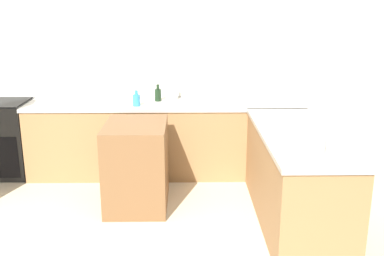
{
  "coord_description": "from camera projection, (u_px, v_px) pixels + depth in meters",
  "views": [
    {
      "loc": [
        0.25,
        -3.13,
        2.04
      ],
      "look_at": [
        0.31,
        0.8,
        0.93
      ],
      "focal_mm": 42.0,
      "sensor_mm": 36.0,
      "label": 1
    }
  ],
  "objects": [
    {
      "name": "counter_peninsula",
      "position": [
        295.0,
        177.0,
        4.23
      ],
      "size": [
        0.69,
        1.92,
        0.88
      ],
      "color": "olive",
      "rests_on": "ground_plane"
    },
    {
      "name": "wall_back",
      "position": [
        165.0,
        59.0,
        5.53
      ],
      "size": [
        8.0,
        0.06,
        2.7
      ],
      "color": "silver",
      "rests_on": "ground_plane"
    },
    {
      "name": "counter_back",
      "position": [
        165.0,
        138.0,
        5.44
      ],
      "size": [
        3.25,
        0.68,
        0.88
      ],
      "color": "olive",
      "rests_on": "ground_plane"
    },
    {
      "name": "wine_bottle_dark",
      "position": [
        158.0,
        94.0,
        5.39
      ],
      "size": [
        0.08,
        0.08,
        0.2
      ],
      "color": "black",
      "rests_on": "counter_back"
    },
    {
      "name": "dish_soap_bottle",
      "position": [
        136.0,
        100.0,
        5.13
      ],
      "size": [
        0.09,
        0.09,
        0.18
      ],
      "color": "#338CBF",
      "rests_on": "counter_back"
    },
    {
      "name": "range_oven",
      "position": [
        6.0,
        138.0,
        5.42
      ],
      "size": [
        0.59,
        0.63,
        0.9
      ],
      "color": "black",
      "rests_on": "ground_plane"
    },
    {
      "name": "vinegar_bottle_clear",
      "position": [
        174.0,
        93.0,
        5.43
      ],
      "size": [
        0.06,
        0.06,
        0.23
      ],
      "color": "silver",
      "rests_on": "counter_back"
    },
    {
      "name": "mixing_bowl",
      "position": [
        302.0,
        143.0,
        3.63
      ],
      "size": [
        0.38,
        0.38,
        0.11
      ],
      "color": "white",
      "rests_on": "counter_peninsula"
    },
    {
      "name": "island_table",
      "position": [
        137.0,
        165.0,
        4.57
      ],
      "size": [
        0.61,
        0.79,
        0.87
      ],
      "color": "brown",
      "rests_on": "ground_plane"
    }
  ]
}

